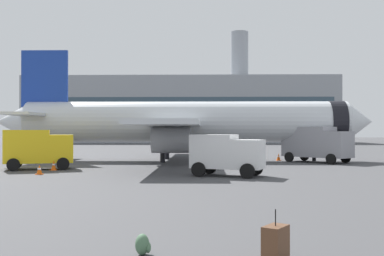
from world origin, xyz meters
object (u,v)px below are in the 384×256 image
object	(u,v)px
airplane_at_gate	(184,122)
traveller_backpack	(143,245)
fuel_truck	(316,143)
safety_cone_outer	(54,165)
rolling_suitcase	(276,242)
service_truck	(38,147)
safety_cone_mid	(39,170)
cargo_van	(226,153)
safety_cone_near	(279,157)

from	to	relation	value
airplane_at_gate	traveller_backpack	xyz separation A→B (m)	(0.52, -33.13, -3.42)
fuel_truck	safety_cone_outer	bearing A→B (deg)	-156.85
rolling_suitcase	traveller_backpack	xyz separation A→B (m)	(-2.95, 0.30, -0.16)
service_truck	safety_cone_outer	distance (m)	2.06
safety_cone_mid	rolling_suitcase	distance (m)	23.01
safety_cone_outer	cargo_van	bearing A→B (deg)	-17.96
fuel_truck	safety_cone_outer	world-z (taller)	fuel_truck
fuel_truck	rolling_suitcase	world-z (taller)	fuel_truck
cargo_van	safety_cone_near	size ratio (longest dim) A/B	7.02
safety_cone_outer	rolling_suitcase	world-z (taller)	rolling_suitcase
safety_cone_outer	traveller_backpack	distance (m)	24.29
service_truck	rolling_suitcase	distance (m)	27.26
service_truck	safety_cone_mid	bearing A→B (deg)	-69.02
service_truck	safety_cone_outer	xyz separation A→B (m)	(1.42, -0.80, -1.25)
cargo_van	traveller_backpack	size ratio (longest dim) A/B	10.04
safety_cone_near	safety_cone_mid	xyz separation A→B (m)	(-17.79, -14.71, -0.03)
safety_cone_near	safety_cone_mid	distance (m)	23.09
safety_cone_outer	safety_cone_near	bearing A→B (deg)	32.73
service_truck	cargo_van	distance (m)	14.41
service_truck	safety_cone_near	world-z (taller)	service_truck
service_truck	rolling_suitcase	world-z (taller)	service_truck
safety_cone_outer	rolling_suitcase	distance (m)	25.83
safety_cone_outer	fuel_truck	bearing A→B (deg)	23.15
airplane_at_gate	safety_cone_outer	bearing A→B (deg)	-129.53
rolling_suitcase	traveller_backpack	distance (m)	2.97
fuel_truck	safety_cone_mid	distance (m)	24.06
safety_cone_mid	service_truck	bearing A→B (deg)	110.98
safety_cone_mid	safety_cone_outer	size ratio (longest dim) A/B	0.88
cargo_van	safety_cone_outer	size ratio (longest dim) A/B	6.65
safety_cone_near	rolling_suitcase	distance (m)	34.66
airplane_at_gate	safety_cone_mid	world-z (taller)	airplane_at_gate
cargo_van	safety_cone_outer	distance (m)	12.85
service_truck	safety_cone_mid	world-z (taller)	service_truck
rolling_suitcase	safety_cone_outer	bearing A→B (deg)	118.51
fuel_truck	safety_cone_outer	distance (m)	22.72
safety_cone_mid	rolling_suitcase	xyz separation A→B (m)	(12.22, -19.50, 0.08)
cargo_van	safety_cone_mid	distance (m)	12.14
cargo_van	traveller_backpack	xyz separation A→B (m)	(-2.80, -18.46, -1.22)
airplane_at_gate	rolling_suitcase	bearing A→B (deg)	-84.06
service_truck	cargo_van	bearing A→B (deg)	-19.25
service_truck	safety_cone_mid	size ratio (longest dim) A/B	8.25
cargo_van	safety_cone_near	bearing A→B (deg)	69.67
safety_cone_near	rolling_suitcase	size ratio (longest dim) A/B	0.62
fuel_truck	safety_cone_outer	size ratio (longest dim) A/B	8.21
service_truck	traveller_backpack	world-z (taller)	service_truck
service_truck	fuel_truck	world-z (taller)	fuel_truck
airplane_at_gate	rolling_suitcase	world-z (taller)	airplane_at_gate
airplane_at_gate	fuel_truck	world-z (taller)	airplane_at_gate
rolling_suitcase	safety_cone_near	bearing A→B (deg)	80.75
airplane_at_gate	safety_cone_outer	xyz separation A→B (m)	(-8.85, -10.73, -3.30)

